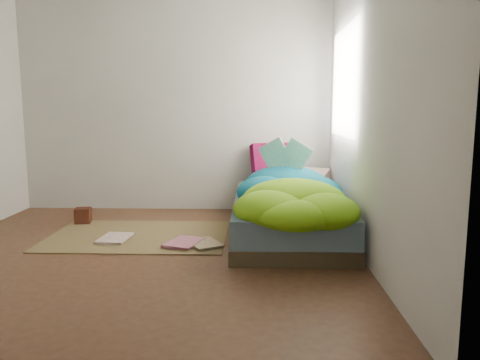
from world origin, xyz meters
The scene contains 12 objects.
ground centered at (0.00, 0.00, 0.00)m, with size 3.50×3.50×0.00m, color #48281B.
room_walls centered at (0.01, 0.01, 1.63)m, with size 3.54×3.54×2.62m.
bed centered at (1.22, 0.72, 0.17)m, with size 1.00×2.00×0.34m.
duvet centered at (1.22, 0.50, 0.51)m, with size 0.96×1.84×0.34m, color #075079, non-canonical shape.
rug centered at (-0.15, 0.55, 0.01)m, with size 1.60×1.10×0.01m, color brown.
pillow_floral centered at (1.40, 1.51, 0.41)m, with size 0.60×0.37×0.14m, color white.
pillow_magenta centered at (1.09, 1.63, 0.56)m, with size 0.43×0.13×0.43m, color #540527.
open_book centered at (1.20, 0.95, 0.81)m, with size 0.42×0.09×0.26m, color #2C8635, non-canonical shape.
wooden_box centered at (-0.83, 1.00, 0.09)m, with size 0.15×0.15×0.15m, color #3A100D.
floor_book_a centered at (-0.44, 0.40, 0.02)m, with size 0.25×0.34×0.03m, color white.
floor_book_b centered at (0.19, 0.30, 0.03)m, with size 0.25×0.34×0.03m, color #CA7494.
floor_book_c centered at (0.39, 0.20, 0.02)m, with size 0.23×0.32×0.02m, color tan.
Camera 1 is at (0.91, -3.57, 1.16)m, focal length 35.00 mm.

